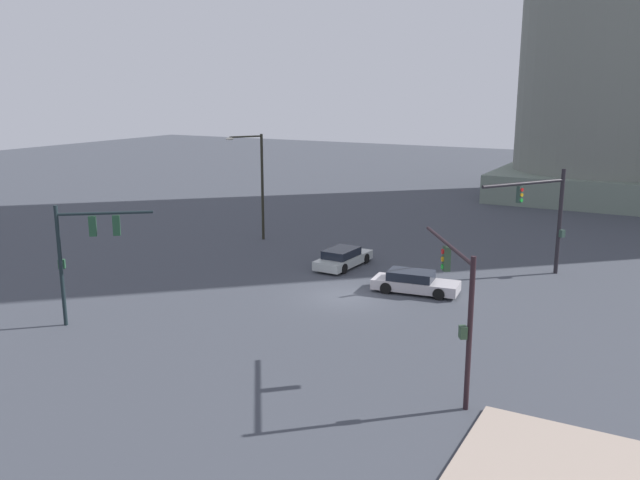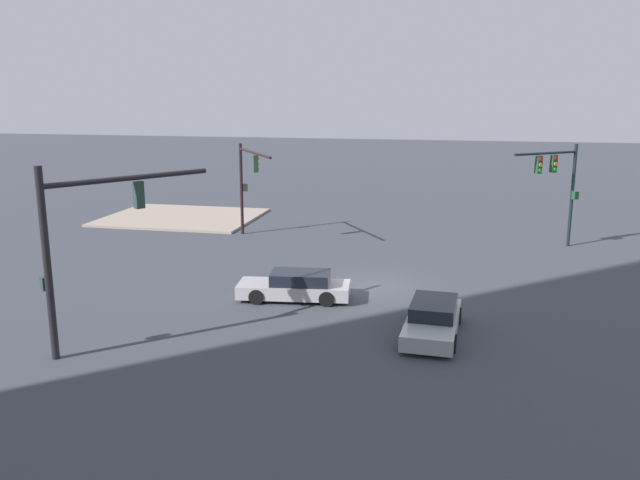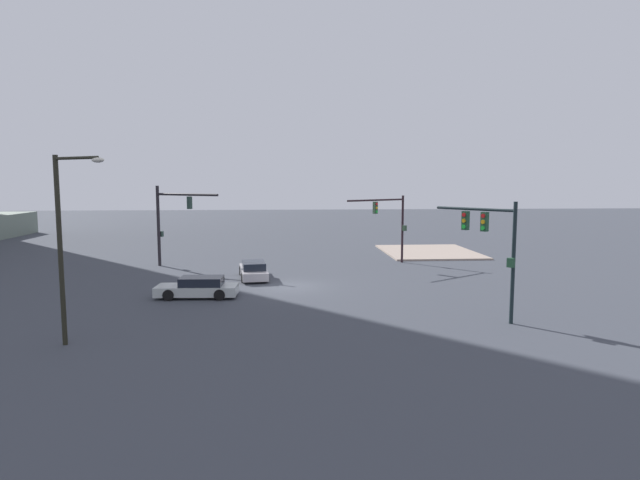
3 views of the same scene
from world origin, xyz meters
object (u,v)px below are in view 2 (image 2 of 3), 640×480
Objects in this scene: traffic_signal_opposite_side at (248,175)px; sedan_car_waiting_far at (433,319)px; sedan_car_approaching at (296,286)px; traffic_signal_cross_street at (559,178)px; traffic_signal_near_corner at (84,231)px.

traffic_signal_opposite_side is 18.19m from sedan_car_waiting_far.
sedan_car_approaching is 1.03× the size of sedan_car_waiting_far.
traffic_signal_cross_street is 16.56m from sedan_car_waiting_far.
sedan_car_approaching is at bearing -113.46° from sedan_car_waiting_far.
traffic_signal_near_corner is 1.35× the size of sedan_car_waiting_far.
sedan_car_approaching is at bearing -6.31° from traffic_signal_opposite_side.
traffic_signal_near_corner is 1.15× the size of traffic_signal_opposite_side.
traffic_signal_opposite_side is 1.14× the size of sedan_car_approaching.
traffic_signal_near_corner is 1.10× the size of traffic_signal_cross_street.
sedan_car_waiting_far is at bearing 6.15° from traffic_signal_opposite_side.
traffic_signal_near_corner reaches higher than sedan_car_waiting_far.
traffic_signal_near_corner reaches higher than sedan_car_approaching.
sedan_car_waiting_far is (6.03, 15.04, -3.42)m from traffic_signal_cross_street.
sedan_car_approaching and sedan_car_waiting_far have the same top height.
sedan_car_approaching is 6.55m from sedan_car_waiting_far.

